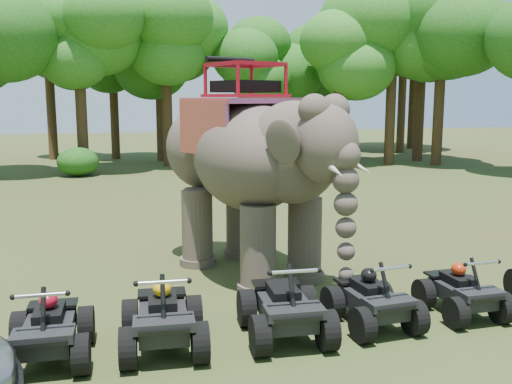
% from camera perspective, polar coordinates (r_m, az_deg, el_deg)
% --- Properties ---
extents(ground, '(110.00, 110.00, 0.00)m').
position_cam_1_polar(ground, '(11.55, 1.44, -10.31)').
color(ground, '#47381E').
rests_on(ground, ground).
extents(elephant, '(4.49, 6.18, 4.75)m').
position_cam_1_polar(elephant, '(12.51, -0.77, 2.44)').
color(elephant, '#4B3F36').
rests_on(elephant, ground).
extents(atv_0, '(1.26, 1.71, 1.25)m').
position_cam_1_polar(atv_0, '(9.21, -20.08, -11.99)').
color(atv_0, black).
rests_on(atv_0, ground).
extents(atv_1, '(1.39, 1.85, 1.32)m').
position_cam_1_polar(atv_1, '(9.15, -9.30, -11.44)').
color(atv_1, black).
rests_on(atv_1, ground).
extents(atv_2, '(1.41, 1.88, 1.35)m').
position_cam_1_polar(atv_2, '(9.46, 2.92, -10.53)').
color(atv_2, black).
rests_on(atv_2, ground).
extents(atv_3, '(1.35, 1.76, 1.23)m').
position_cam_1_polar(atv_3, '(10.10, 11.59, -9.76)').
color(atv_3, black).
rests_on(atv_3, ground).
extents(atv_4, '(1.18, 1.59, 1.16)m').
position_cam_1_polar(atv_4, '(11.04, 19.93, -8.67)').
color(atv_4, black).
rests_on(atv_4, ground).
extents(tree_0, '(6.18, 6.18, 8.83)m').
position_cam_1_polar(tree_0, '(33.05, -8.92, 10.24)').
color(tree_0, '#195114').
rests_on(tree_0, ground).
extents(tree_1, '(4.58, 4.58, 6.55)m').
position_cam_1_polar(tree_1, '(33.14, -0.26, 8.38)').
color(tree_1, '#195114').
rests_on(tree_1, ground).
extents(tree_2, '(5.40, 5.40, 7.72)m').
position_cam_1_polar(tree_2, '(32.36, 8.26, 9.29)').
color(tree_2, '#195114').
rests_on(tree_2, ground).
extents(tree_3, '(6.93, 6.93, 9.91)m').
position_cam_1_polar(tree_3, '(34.78, 17.94, 10.74)').
color(tree_3, '#195114').
rests_on(tree_3, ground).
extents(tree_25, '(6.18, 6.18, 8.83)m').
position_cam_1_polar(tree_25, '(31.12, -17.18, 9.99)').
color(tree_25, '#195114').
rests_on(tree_25, ground).
extents(tree_26, '(5.88, 5.88, 8.41)m').
position_cam_1_polar(tree_26, '(35.74, -9.58, 9.81)').
color(tree_26, '#195114').
rests_on(tree_26, ground).
extents(tree_27, '(6.01, 6.01, 8.59)m').
position_cam_1_polar(tree_27, '(41.99, 14.42, 9.70)').
color(tree_27, '#195114').
rests_on(tree_27, ground).
extents(tree_28, '(7.32, 7.32, 10.45)m').
position_cam_1_polar(tree_28, '(36.68, 16.17, 11.17)').
color(tree_28, '#195114').
rests_on(tree_28, ground).
extents(tree_29, '(5.87, 5.87, 8.38)m').
position_cam_1_polar(tree_29, '(43.54, 8.26, 9.75)').
color(tree_29, '#195114').
rests_on(tree_29, ground).
extents(tree_31, '(6.50, 6.50, 9.28)m').
position_cam_1_polar(tree_31, '(34.24, 13.39, 10.45)').
color(tree_31, '#195114').
rests_on(tree_31, ground).
extents(tree_32, '(5.68, 5.68, 8.11)m').
position_cam_1_polar(tree_32, '(38.82, 3.81, 9.67)').
color(tree_32, '#195114').
rests_on(tree_32, ground).
extents(tree_33, '(5.30, 5.30, 7.58)m').
position_cam_1_polar(tree_33, '(40.47, 6.49, 9.24)').
color(tree_33, '#195114').
rests_on(tree_33, ground).
extents(tree_34, '(6.28, 6.28, 8.97)m').
position_cam_1_polar(tree_34, '(38.32, -19.91, 9.78)').
color(tree_34, '#195114').
rests_on(tree_34, ground).
extents(tree_35, '(5.41, 5.41, 7.73)m').
position_cam_1_polar(tree_35, '(35.24, 2.27, 9.39)').
color(tree_35, '#195114').
rests_on(tree_35, ground).
extents(tree_36, '(5.24, 5.24, 7.49)m').
position_cam_1_polar(tree_36, '(41.77, 1.32, 9.24)').
color(tree_36, '#195114').
rests_on(tree_36, ground).
extents(tree_37, '(7.45, 7.45, 10.64)m').
position_cam_1_polar(tree_37, '(45.42, 15.51, 10.91)').
color(tree_37, '#195114').
rests_on(tree_37, ground).
extents(tree_38, '(5.44, 5.44, 7.76)m').
position_cam_1_polar(tree_38, '(37.50, -14.04, 9.15)').
color(tree_38, '#195114').
rests_on(tree_38, ground).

